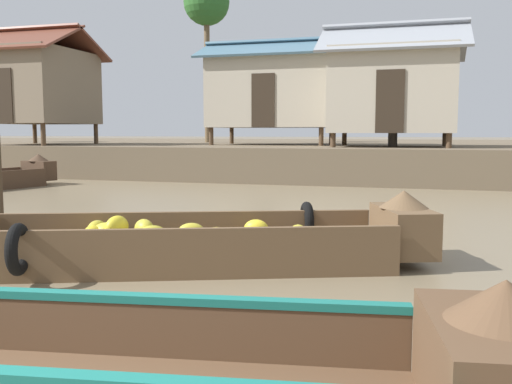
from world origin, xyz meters
The scene contains 8 objects.
ground_plane centered at (0.00, 10.00, 0.00)m, with size 300.00×300.00×0.00m, color #7A6B51.
riverbank_strip centered at (0.00, 23.82, 0.52)m, with size 160.00×20.00×1.04m, color brown.
banana_boat centered at (-0.53, 4.14, 0.28)m, with size 5.62×2.98×0.84m.
stilt_house_left centered at (-11.34, 16.03, 3.17)m, with size 3.87×4.07×4.21m.
stilt_house_mid_left centered at (-3.08, 18.24, 2.98)m, with size 5.01×3.16×3.73m.
stilt_house_mid_right centered at (1.19, 16.62, 2.82)m, with size 4.39×3.56×3.81m.
palm_tree_mid centered at (-6.86, 21.52, 6.87)m, with size 1.96×1.96×6.94m.
vendor_person centered at (1.23, 16.31, 1.97)m, with size 0.44×0.44×1.66m.
Camera 1 is at (2.02, -1.61, 1.51)m, focal length 39.54 mm.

